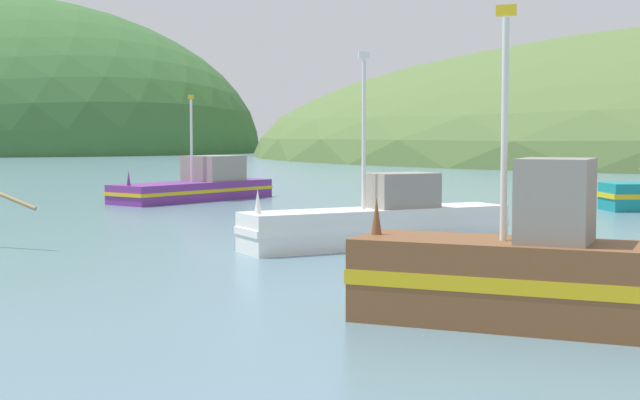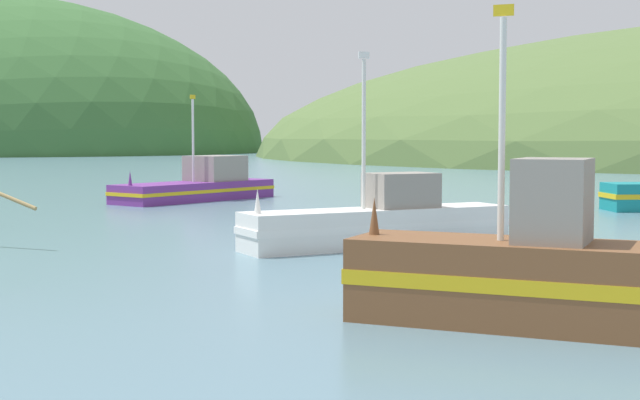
{
  "view_description": "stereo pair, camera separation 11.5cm",
  "coord_description": "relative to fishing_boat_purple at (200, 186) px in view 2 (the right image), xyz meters",
  "views": [
    {
      "loc": [
        4.79,
        -2.44,
        3.39
      ],
      "look_at": [
        0.69,
        25.16,
        1.4
      ],
      "focal_mm": 52.52,
      "sensor_mm": 36.0,
      "label": 1
    },
    {
      "loc": [
        4.9,
        -2.43,
        3.39
      ],
      "look_at": [
        0.69,
        25.16,
        1.4
      ],
      "focal_mm": 52.52,
      "sensor_mm": 36.0,
      "label": 2
    }
  ],
  "objects": [
    {
      "name": "fishing_boat_white",
      "position": [
        10.83,
        -18.17,
        0.0
      ],
      "size": [
        7.96,
        6.37,
        5.79
      ],
      "rotation": [
        0.0,
        0.0,
        3.76
      ],
      "color": "white",
      "rests_on": "ground"
    },
    {
      "name": "fishing_boat_brown",
      "position": [
        14.34,
        -29.42,
        0.2
      ],
      "size": [
        6.36,
        3.41,
        5.63
      ],
      "rotation": [
        0.0,
        0.0,
        2.88
      ],
      "color": "brown",
      "rests_on": "ground"
    },
    {
      "name": "fishing_boat_purple",
      "position": [
        0.0,
        0.0,
        0.0
      ],
      "size": [
        6.81,
        9.41,
        5.33
      ],
      "rotation": [
        0.0,
        0.0,
        4.2
      ],
      "color": "#6B2D84",
      "rests_on": "ground"
    }
  ]
}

